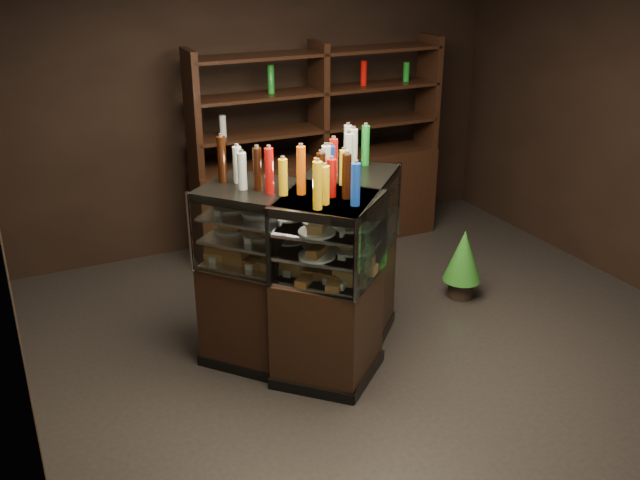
% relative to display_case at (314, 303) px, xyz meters
% --- Properties ---
extents(ground, '(5.00, 5.00, 0.00)m').
position_rel_display_case_xyz_m(ground, '(0.56, -0.14, -0.45)').
color(ground, black).
rests_on(ground, ground).
extents(room_shell, '(5.02, 5.02, 3.01)m').
position_rel_display_case_xyz_m(room_shell, '(0.56, -0.14, 1.49)').
color(room_shell, black).
rests_on(room_shell, ground).
extents(display_case, '(1.64, 1.32, 1.33)m').
position_rel_display_case_xyz_m(display_case, '(0.00, 0.00, 0.00)').
color(display_case, black).
rests_on(display_case, ground).
extents(food_display, '(1.27, 0.96, 0.42)m').
position_rel_display_case_xyz_m(food_display, '(-0.00, -0.00, 0.55)').
color(food_display, '#B0733F').
rests_on(food_display, display_case).
extents(bottles_top, '(1.10, 0.81, 0.30)m').
position_rel_display_case_xyz_m(bottles_top, '(0.00, 0.00, 1.01)').
color(bottles_top, silver).
rests_on(bottles_top, display_case).
extents(potted_conifer, '(0.33, 0.33, 0.70)m').
position_rel_display_case_xyz_m(potted_conifer, '(1.55, 0.33, -0.05)').
color(potted_conifer, black).
rests_on(potted_conifer, ground).
extents(back_shelving, '(2.49, 0.47, 2.00)m').
position_rel_display_case_xyz_m(back_shelving, '(0.96, 1.91, 0.15)').
color(back_shelving, black).
rests_on(back_shelving, ground).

